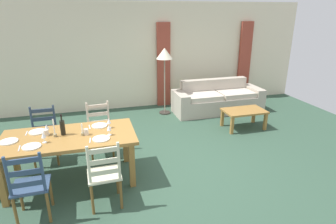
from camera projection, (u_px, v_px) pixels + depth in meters
The scene contains 30 objects.
ground_plane at pixel (164, 166), 4.72m from camera, with size 9.60×9.60×0.02m, color #2F4B3A.
wall_far at pixel (131, 56), 7.25m from camera, with size 9.60×0.16×2.70m, color beige.
curtain_panel_left at pixel (164, 65), 7.42m from camera, with size 0.35×0.08×2.20m, color #983F2F.
curtain_panel_right at pixel (244, 61), 8.03m from camera, with size 0.35×0.08×2.20m, color #983F2F.
dining_table at pixel (69, 141), 4.07m from camera, with size 1.90×0.96×0.75m.
dining_chair_near_left at pixel (30, 186), 3.34m from camera, with size 0.43×0.41×0.96m.
dining_chair_near_right at pixel (104, 174), 3.58m from camera, with size 0.43×0.41×0.96m.
dining_chair_far_left at pixel (45, 135), 4.71m from camera, with size 0.43×0.41×0.96m.
dining_chair_far_right at pixel (100, 130), 4.94m from camera, with size 0.44×0.43×0.96m.
dinner_plate_near_left at pixel (32, 147), 3.70m from camera, with size 0.24×0.24×0.02m, color white.
fork_near_left at pixel (19, 148), 3.66m from camera, with size 0.02×0.17×0.01m, color silver.
dinner_plate_near_right at pixel (101, 139), 3.93m from camera, with size 0.24×0.24×0.02m, color white.
fork_near_right at pixel (90, 140), 3.89m from camera, with size 0.02×0.17×0.01m, color silver.
dinner_plate_far_left at pixel (37, 132), 4.15m from camera, with size 0.24×0.24×0.02m, color white.
fork_far_left at pixel (26, 133), 4.12m from camera, with size 0.02×0.17×0.01m, color silver.
dinner_plate_far_right at pixel (99, 126), 4.38m from camera, with size 0.24×0.24×0.02m, color white.
fork_far_right at pixel (90, 127), 4.35m from camera, with size 0.02×0.17×0.01m, color silver.
dinner_plate_head_west at pixel (9, 142), 3.84m from camera, with size 0.24×0.24×0.02m, color white.
wine_bottle at pixel (63, 127), 4.04m from camera, with size 0.07×0.07×0.32m.
wine_glass_near_left at pixel (43, 135), 3.80m from camera, with size 0.06×0.06×0.16m.
wine_glass_near_right at pixel (109, 128), 4.03m from camera, with size 0.06×0.06×0.16m.
wine_glass_far_left at pixel (47, 127), 4.05m from camera, with size 0.06×0.06×0.16m.
wine_glass_far_right at pixel (109, 121), 4.28m from camera, with size 0.06×0.06×0.16m.
coffee_cup_primary at pixel (86, 132), 4.06m from camera, with size 0.07×0.07×0.09m, color beige.
coffee_cup_secondary at pixel (46, 133), 4.04m from camera, with size 0.07×0.07×0.09m, color beige.
candle_tall at pixel (55, 132), 3.99m from camera, with size 0.05×0.05×0.27m.
candle_short at pixel (82, 132), 4.04m from camera, with size 0.05×0.05×0.18m.
couch at pixel (217, 100), 7.23m from camera, with size 2.29×0.83×0.80m.
coffee_table at pixel (244, 113), 6.13m from camera, with size 0.90×0.56×0.42m.
standing_lamp at pixel (165, 58), 6.68m from camera, with size 0.40×0.40×1.64m.
Camera 1 is at (-1.06, -4.00, 2.44)m, focal length 29.91 mm.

